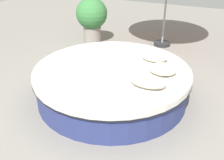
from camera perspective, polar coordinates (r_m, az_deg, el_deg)
The scene contains 6 objects.
ground_plane at distance 4.81m, azimuth 0.00°, elevation -3.56°, with size 16.00×16.00×0.00m, color gray.
round_bed at distance 4.66m, azimuth 0.00°, elevation -0.53°, with size 2.71×2.71×0.56m.
throw_pillow_0 at distance 3.96m, azimuth 7.74°, elevation -0.28°, with size 0.56×0.32×0.19m, color beige.
throw_pillow_1 at distance 4.40m, azimuth 10.89°, elevation 2.33°, with size 0.44×0.39×0.17m, color beige.
throw_pillow_2 at distance 4.85m, azimuth 9.16°, elevation 5.04°, with size 0.47×0.32×0.17m, color beige.
planter at distance 7.20m, azimuth -4.39°, elevation 13.46°, with size 0.82×0.82×1.21m.
Camera 1 is at (-1.66, 3.74, 2.53)m, focal length 42.40 mm.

